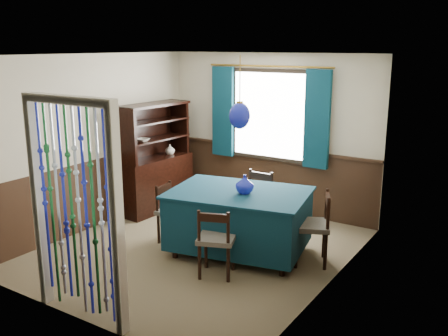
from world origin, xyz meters
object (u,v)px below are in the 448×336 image
Objects in this scene: chair_left at (172,211)px; chair_right at (314,226)px; vase_sideboard at (170,149)px; sideboard at (155,173)px; bowl_shelf at (143,140)px; chair_far at (255,201)px; chair_near at (216,240)px; pendant_lamp at (240,115)px; vase_table at (245,185)px; dining_table at (239,218)px.

chair_left is 1.93m from chair_right.
vase_sideboard is (-1.03, 1.25, 0.53)m from chair_left.
sideboard is at bearing -136.01° from chair_left.
sideboard is 7.93× the size of bowl_shelf.
chair_far is 0.51× the size of sideboard.
sideboard is 0.48m from vase_sideboard.
vase_sideboard is at bearing 118.03° from chair_near.
chair_near is 1.52m from pendant_lamp.
sideboard reaches higher than chair_near.
sideboard is at bearing 100.39° from bowl_shelf.
pendant_lamp reaches higher than vase_sideboard.
chair_near is 0.48× the size of sideboard.
chair_far is 1.54m from pendant_lamp.
bowl_shelf is at bearing 166.70° from vase_table.
sideboard reaches higher than vase_sideboard.
vase_table is (0.29, -0.80, 0.47)m from chair_far.
vase_table is at bearing 70.36° from chair_near.
vase_sideboard reaches higher than dining_table.
pendant_lamp is at bearing 78.26° from chair_near.
dining_table is at bearing 105.94° from chair_far.
chair_right is 3.08m from vase_sideboard.
pendant_lamp is 2.13m from bowl_shelf.
chair_near reaches higher than dining_table.
vase_sideboard is at bearing 151.42° from vase_table.
dining_table is 2.33m from vase_sideboard.
sideboard reaches higher than bowl_shelf.
chair_left is at bearing -50.61° from vase_sideboard.
vase_table is (1.07, 0.11, 0.51)m from chair_left.
dining_table is 2.18× the size of pendant_lamp.
dining_table is 10.40× the size of vase_sideboard.
chair_left is 3.68× the size of bowl_shelf.
vase_table is at bearing -13.30° from bowl_shelf.
chair_far is 1.20m from chair_left.
sideboard is at bearing 124.15° from chair_near.
chair_far is 1.09× the size of chair_left.
dining_table is at bearing -13.06° from bowl_shelf.
chair_right is (0.80, 0.94, 0.03)m from chair_near.
vase_table is 2.17m from bowl_shelf.
pendant_lamp is (0.00, -0.00, 1.31)m from dining_table.
sideboard is at bearing 158.98° from pendant_lamp.
dining_table is 2.21m from sideboard.
chair_right is at bearing -16.67° from vase_sideboard.
sideboard is 0.69m from bowl_shelf.
chair_far is 1.98m from bowl_shelf.
chair_near is at bearing -80.35° from pendant_lamp.
vase_table is at bearing -29.28° from dining_table.
vase_table reaches higher than dining_table.
chair_near is at bearing 57.35° from chair_left.
dining_table is 2.18m from bowl_shelf.
sideboard reaches higher than chair_far.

